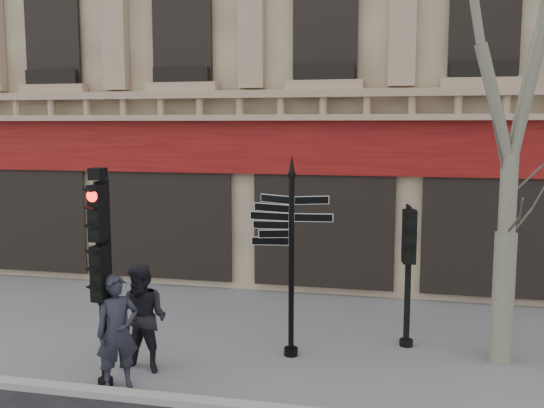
{
  "coord_description": "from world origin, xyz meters",
  "views": [
    {
      "loc": [
        1.89,
        -9.43,
        4.12
      ],
      "look_at": [
        -0.32,
        0.6,
        2.78
      ],
      "focal_mm": 40.0,
      "sensor_mm": 36.0,
      "label": 1
    }
  ],
  "objects_px": {
    "fingerpost": "(292,222)",
    "traffic_signal_secondary": "(409,252)",
    "traffic_signal_main": "(101,251)",
    "pedestrian_b": "(143,319)",
    "pedestrian_a": "(117,332)"
  },
  "relations": [
    {
      "from": "pedestrian_a",
      "to": "pedestrian_b",
      "type": "height_order",
      "value": "pedestrian_b"
    },
    {
      "from": "traffic_signal_main",
      "to": "pedestrian_a",
      "type": "relative_size",
      "value": 1.91
    },
    {
      "from": "fingerpost",
      "to": "traffic_signal_secondary",
      "type": "relative_size",
      "value": 1.4
    },
    {
      "from": "fingerpost",
      "to": "pedestrian_a",
      "type": "height_order",
      "value": "fingerpost"
    },
    {
      "from": "traffic_signal_main",
      "to": "pedestrian_b",
      "type": "distance_m",
      "value": 1.49
    },
    {
      "from": "pedestrian_a",
      "to": "pedestrian_b",
      "type": "relative_size",
      "value": 1.0
    },
    {
      "from": "traffic_signal_secondary",
      "to": "pedestrian_b",
      "type": "height_order",
      "value": "traffic_signal_secondary"
    },
    {
      "from": "traffic_signal_secondary",
      "to": "pedestrian_a",
      "type": "distance_m",
      "value": 5.35
    },
    {
      "from": "fingerpost",
      "to": "traffic_signal_secondary",
      "type": "height_order",
      "value": "fingerpost"
    },
    {
      "from": "pedestrian_a",
      "to": "pedestrian_b",
      "type": "xyz_separation_m",
      "value": [
        0.12,
        0.68,
        0.0
      ]
    },
    {
      "from": "pedestrian_a",
      "to": "pedestrian_b",
      "type": "bearing_deg",
      "value": 40.64
    },
    {
      "from": "fingerpost",
      "to": "traffic_signal_main",
      "type": "xyz_separation_m",
      "value": [
        -2.65,
        -1.9,
        -0.24
      ]
    },
    {
      "from": "pedestrian_b",
      "to": "pedestrian_a",
      "type": "bearing_deg",
      "value": -93.63
    },
    {
      "from": "traffic_signal_main",
      "to": "fingerpost",
      "type": "bearing_deg",
      "value": 39.71
    },
    {
      "from": "fingerpost",
      "to": "pedestrian_a",
      "type": "bearing_deg",
      "value": -138.74
    }
  ]
}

